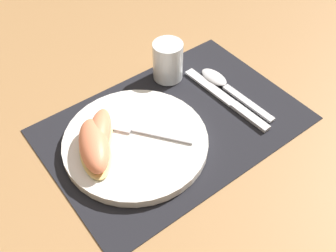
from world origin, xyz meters
The scene contains 9 objects.
ground_plane centered at (0.00, 0.00, 0.00)m, with size 3.00×3.00×0.00m, color #A37547.
placemat centered at (0.00, 0.00, 0.00)m, with size 0.46×0.31×0.00m.
plate centered at (-0.08, 0.00, 0.01)m, with size 0.25×0.25×0.02m.
juice_glass centered at (0.07, 0.11, 0.04)m, with size 0.06×0.06×0.08m.
knife centered at (0.12, -0.02, 0.01)m, with size 0.03×0.22×0.01m.
spoon centered at (0.14, 0.02, 0.01)m, with size 0.04×0.19×0.01m.
fork centered at (-0.07, 0.02, 0.02)m, with size 0.12×0.15×0.00m.
citrus_wedge_0 centered at (-0.14, 0.03, 0.04)m, with size 0.11×0.12×0.04m.
citrus_wedge_1 centered at (-0.15, 0.01, 0.04)m, with size 0.09×0.13×0.04m.
Camera 1 is at (-0.31, -0.38, 0.53)m, focal length 42.00 mm.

